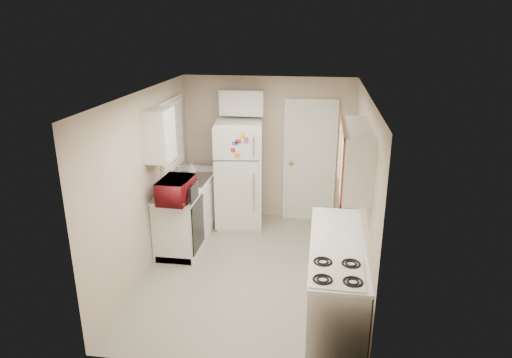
# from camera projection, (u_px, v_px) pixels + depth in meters

# --- Properties ---
(floor) EXTENTS (3.80, 3.80, 0.00)m
(floor) POSITION_uv_depth(u_px,v_px,m) (251.00, 270.00, 6.23)
(floor) COLOR #A9A593
(floor) RESTS_ON ground
(ceiling) EXTENTS (3.80, 3.80, 0.00)m
(ceiling) POSITION_uv_depth(u_px,v_px,m) (250.00, 94.00, 5.44)
(ceiling) COLOR white
(ceiling) RESTS_ON floor
(wall_left) EXTENTS (3.80, 3.80, 0.00)m
(wall_left) POSITION_uv_depth(u_px,v_px,m) (146.00, 183.00, 6.02)
(wall_left) COLOR #BDAA92
(wall_left) RESTS_ON floor
(wall_right) EXTENTS (3.80, 3.80, 0.00)m
(wall_right) POSITION_uv_depth(u_px,v_px,m) (362.00, 193.00, 5.64)
(wall_right) COLOR #BDAA92
(wall_right) RESTS_ON floor
(wall_back) EXTENTS (2.80, 2.80, 0.00)m
(wall_back) POSITION_uv_depth(u_px,v_px,m) (268.00, 149.00, 7.61)
(wall_back) COLOR #BDAA92
(wall_back) RESTS_ON floor
(wall_front) EXTENTS (2.80, 2.80, 0.00)m
(wall_front) POSITION_uv_depth(u_px,v_px,m) (217.00, 261.00, 4.06)
(wall_front) COLOR #BDAA92
(wall_front) RESTS_ON floor
(left_counter) EXTENTS (0.60, 1.80, 0.90)m
(left_counter) POSITION_uv_depth(u_px,v_px,m) (190.00, 210.00, 7.07)
(left_counter) COLOR silver
(left_counter) RESTS_ON floor
(dishwasher) EXTENTS (0.03, 0.58, 0.72)m
(dishwasher) POSITION_uv_depth(u_px,v_px,m) (197.00, 225.00, 6.46)
(dishwasher) COLOR black
(dishwasher) RESTS_ON floor
(sink) EXTENTS (0.54, 0.74, 0.16)m
(sink) POSITION_uv_depth(u_px,v_px,m) (191.00, 182.00, 7.08)
(sink) COLOR gray
(sink) RESTS_ON left_counter
(microwave) EXTENTS (0.59, 0.35, 0.39)m
(microwave) POSITION_uv_depth(u_px,v_px,m) (176.00, 191.00, 6.16)
(microwave) COLOR maroon
(microwave) RESTS_ON left_counter
(soap_bottle) EXTENTS (0.11, 0.11, 0.18)m
(soap_bottle) POSITION_uv_depth(u_px,v_px,m) (192.00, 168.00, 7.28)
(soap_bottle) COLOR silver
(soap_bottle) RESTS_ON left_counter
(window_blinds) EXTENTS (0.10, 0.98, 1.08)m
(window_blinds) POSITION_uv_depth(u_px,v_px,m) (172.00, 135.00, 6.87)
(window_blinds) COLOR silver
(window_blinds) RESTS_ON wall_left
(upper_cabinet_left) EXTENTS (0.30, 0.45, 0.70)m
(upper_cabinet_left) POSITION_uv_depth(u_px,v_px,m) (159.00, 135.00, 6.01)
(upper_cabinet_left) COLOR silver
(upper_cabinet_left) RESTS_ON wall_left
(refrigerator) EXTENTS (0.80, 0.78, 1.75)m
(refrigerator) POSITION_uv_depth(u_px,v_px,m) (240.00, 174.00, 7.40)
(refrigerator) COLOR silver
(refrigerator) RESTS_ON floor
(cabinet_over_fridge) EXTENTS (0.70, 0.30, 0.40)m
(cabinet_over_fridge) POSITION_uv_depth(u_px,v_px,m) (242.00, 102.00, 7.26)
(cabinet_over_fridge) COLOR silver
(cabinet_over_fridge) RESTS_ON wall_back
(interior_door) EXTENTS (0.86, 0.06, 2.08)m
(interior_door) POSITION_uv_depth(u_px,v_px,m) (310.00, 162.00, 7.54)
(interior_door) COLOR silver
(interior_door) RESTS_ON floor
(right_counter) EXTENTS (0.60, 2.00, 0.90)m
(right_counter) POSITION_uv_depth(u_px,v_px,m) (335.00, 279.00, 5.18)
(right_counter) COLOR silver
(right_counter) RESTS_ON floor
(stove) EXTENTS (0.54, 0.66, 0.78)m
(stove) POSITION_uv_depth(u_px,v_px,m) (334.00, 317.00, 4.60)
(stove) COLOR silver
(stove) RESTS_ON floor
(upper_cabinet_right) EXTENTS (0.30, 1.20, 0.70)m
(upper_cabinet_right) POSITION_uv_depth(u_px,v_px,m) (356.00, 158.00, 5.00)
(upper_cabinet_right) COLOR silver
(upper_cabinet_right) RESTS_ON wall_right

